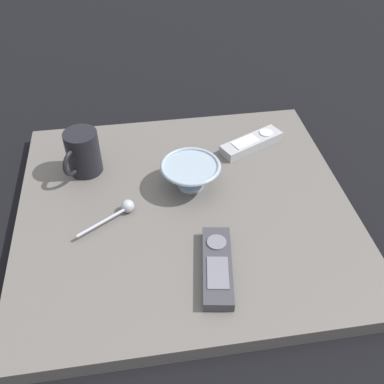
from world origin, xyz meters
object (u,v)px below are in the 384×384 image
Objects in this scene: coffee_mug at (83,153)px; teaspoon at (123,210)px; tv_remote_near at (217,266)px; cereal_bowl at (191,174)px; tv_remote_far at (252,143)px.

teaspoon is (-0.08, 0.15, -0.04)m from coffee_mug.
cereal_bowl is at bearing -86.81° from tv_remote_near.
tv_remote_far is at bearing -149.22° from teaspoon.
teaspoon is at bearing 116.98° from coffee_mug.
coffee_mug is at bearing -21.01° from cereal_bowl.
teaspoon is at bearing 24.82° from cereal_bowl.
tv_remote_near is at bearing 93.19° from cereal_bowl.
tv_remote_far is (-0.15, -0.34, 0.00)m from tv_remote_near.
teaspoon is at bearing -45.90° from tv_remote_near.
cereal_bowl is 0.72× the size of tv_remote_near.
coffee_mug is 0.61× the size of tv_remote_far.
cereal_bowl reaches higher than teaspoon.
tv_remote_far is (-0.31, -0.18, -0.00)m from teaspoon.
cereal_bowl is 0.20m from tv_remote_far.
tv_remote_near is at bearing 66.51° from tv_remote_far.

